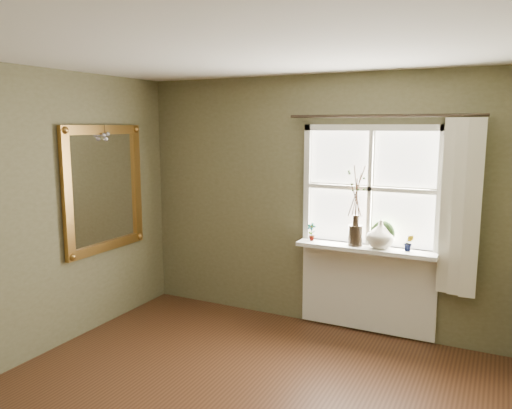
{
  "coord_description": "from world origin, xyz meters",
  "views": [
    {
      "loc": [
        1.71,
        -2.61,
        2.1
      ],
      "look_at": [
        -0.36,
        1.55,
        1.35
      ],
      "focal_mm": 35.0,
      "sensor_mm": 36.0,
      "label": 1
    }
  ],
  "objects_px": {
    "wreath": "(382,237)",
    "cream_vase": "(381,234)",
    "dark_jug": "(355,235)",
    "gilt_mirror": "(104,188)"
  },
  "relations": [
    {
      "from": "cream_vase",
      "to": "gilt_mirror",
      "type": "height_order",
      "value": "gilt_mirror"
    },
    {
      "from": "dark_jug",
      "to": "gilt_mirror",
      "type": "relative_size",
      "value": 0.16
    },
    {
      "from": "gilt_mirror",
      "to": "cream_vase",
      "type": "bearing_deg",
      "value": 17.98
    },
    {
      "from": "wreath",
      "to": "cream_vase",
      "type": "bearing_deg",
      "value": -79.91
    },
    {
      "from": "cream_vase",
      "to": "gilt_mirror",
      "type": "relative_size",
      "value": 0.21
    },
    {
      "from": "cream_vase",
      "to": "gilt_mirror",
      "type": "bearing_deg",
      "value": -162.02
    },
    {
      "from": "cream_vase",
      "to": "wreath",
      "type": "height_order",
      "value": "cream_vase"
    },
    {
      "from": "cream_vase",
      "to": "wreath",
      "type": "distance_m",
      "value": 0.05
    },
    {
      "from": "cream_vase",
      "to": "dark_jug",
      "type": "bearing_deg",
      "value": 180.0
    },
    {
      "from": "dark_jug",
      "to": "wreath",
      "type": "xyz_separation_m",
      "value": [
        0.26,
        0.04,
        -0.0
      ]
    }
  ]
}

